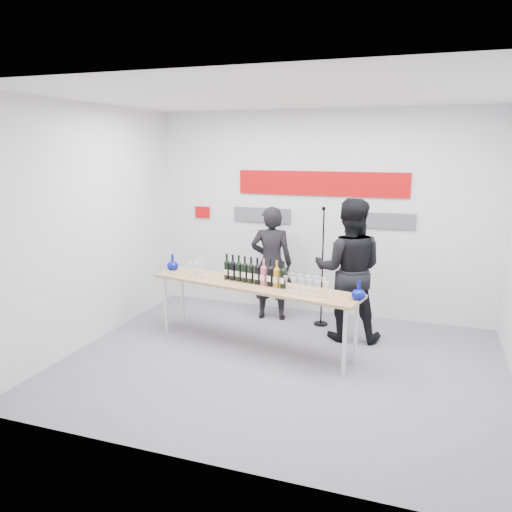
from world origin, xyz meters
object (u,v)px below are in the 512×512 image
at_px(tasting_table, 253,289).
at_px(mic_stand, 322,290).
at_px(presenter_left, 271,263).
at_px(presenter_right, 349,270).

xyz_separation_m(tasting_table, mic_stand, (0.64, 1.05, -0.24)).
distance_m(tasting_table, presenter_left, 1.10).
xyz_separation_m(presenter_right, mic_stand, (-0.42, 0.38, -0.41)).
xyz_separation_m(tasting_table, presenter_right, (1.06, 0.67, 0.17)).
distance_m(presenter_right, mic_stand, 0.70).
bearing_deg(mic_stand, presenter_right, -28.59).
bearing_deg(presenter_right, mic_stand, -48.44).
bearing_deg(mic_stand, presenter_left, -170.13).
height_order(presenter_right, mic_stand, presenter_right).
relative_size(tasting_table, mic_stand, 1.65).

